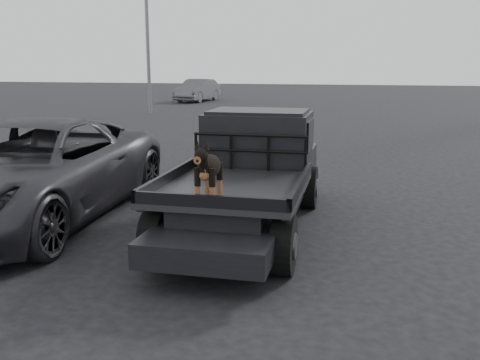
% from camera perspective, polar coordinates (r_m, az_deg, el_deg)
% --- Properties ---
extents(ground, '(120.00, 120.00, 0.00)m').
position_cam_1_polar(ground, '(7.16, -2.63, -8.70)').
color(ground, black).
rests_on(ground, ground).
extents(flatbed_ute, '(2.00, 5.40, 0.92)m').
position_cam_1_polar(flatbed_ute, '(8.37, 0.73, -2.25)').
color(flatbed_ute, black).
rests_on(flatbed_ute, ground).
extents(ute_cab, '(1.72, 1.30, 0.88)m').
position_cam_1_polar(ute_cab, '(9.11, 2.00, 4.72)').
color(ute_cab, black).
rests_on(ute_cab, flatbed_ute).
extents(headache_rack, '(1.80, 0.08, 0.55)m').
position_cam_1_polar(headache_rack, '(8.41, 1.03, 2.94)').
color(headache_rack, black).
rests_on(headache_rack, flatbed_ute).
extents(dog, '(0.32, 0.60, 0.74)m').
position_cam_1_polar(dog, '(6.46, -3.33, 0.89)').
color(dog, black).
rests_on(dog, flatbed_ute).
extents(parked_suv, '(2.97, 6.05, 1.65)m').
position_cam_1_polar(parked_suv, '(9.45, -21.50, 0.86)').
color(parked_suv, '#2F2E34').
rests_on(parked_suv, ground).
extents(distant_car_a, '(2.12, 4.71, 1.50)m').
position_cam_1_polar(distant_car_a, '(36.94, -4.56, 9.53)').
color(distant_car_a, '#545359').
rests_on(distant_car_a, ground).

